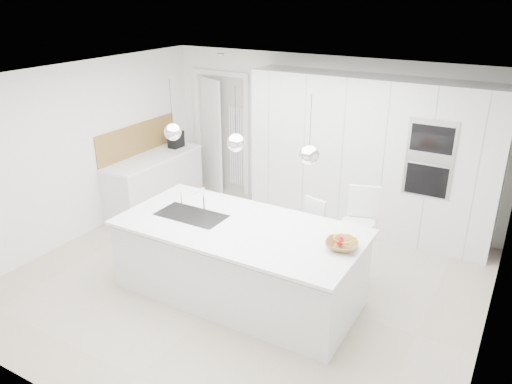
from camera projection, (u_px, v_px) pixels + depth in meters
The scene contains 26 objects.
floor at pixel (244, 280), 6.29m from camera, with size 5.50×5.50×0.00m, color #BFB39D.
wall_back at pixel (326, 137), 7.82m from camera, with size 5.50×5.50×0.00m, color white.
wall_left at pixel (78, 153), 7.09m from camera, with size 5.00×5.00×0.00m, color white.
ceiling at pixel (242, 81), 5.34m from camera, with size 5.50×5.50×0.00m, color white.
tall_cabinets at pixel (369, 156), 7.25m from camera, with size 3.60×0.60×2.30m, color silver.
oven_stack at pixel (429, 159), 6.51m from camera, with size 0.62×0.04×1.05m, color #A5A5A8, non-canonical shape.
doorway_frame at pixel (222, 135), 8.78m from camera, with size 1.11×0.08×2.13m, color white, non-canonical shape.
hallway_door at pixel (209, 134), 8.87m from camera, with size 0.82×0.04×2.00m, color white.
radiator at pixel (237, 147), 8.70m from camera, with size 0.32×0.04×1.40m, color white, non-canonical shape.
left_base_cabinets at pixel (155, 183), 8.22m from camera, with size 0.60×1.80×0.86m, color silver.
left_worktop at pixel (153, 158), 8.05m from camera, with size 0.62×1.82×0.04m, color white.
oak_backsplash at pixel (138, 139), 8.08m from camera, with size 0.02×1.80×0.50m, color olive.
island_base at pixel (238, 263), 5.84m from camera, with size 2.80×1.20×0.86m, color silver.
island_worktop at pixel (240, 227), 5.71m from camera, with size 2.84×1.40×0.04m, color white.
island_sink at pixel (192, 221), 6.00m from camera, with size 0.84×0.44×0.18m, color #3F3F42, non-canonical shape.
island_tap at pixel (204, 199), 6.05m from camera, with size 0.02×0.02×0.30m, color white.
pendant_left at pixel (173, 132), 5.68m from camera, with size 0.20×0.20×0.20m, color white.
pendant_mid at pixel (236, 143), 5.29m from camera, with size 0.20×0.20×0.20m, color white.
pendant_right at pixel (309, 155), 4.89m from camera, with size 0.20×0.20×0.20m, color white.
fruit_bowl at pixel (341, 245), 5.19m from camera, with size 0.34×0.34×0.08m, color olive.
espresso_machine at pixel (176, 139), 8.46m from camera, with size 0.17×0.26×0.28m, color black.
bar_stool_left at pixel (310, 240), 6.22m from camera, with size 0.33×0.46×1.01m, color white, non-canonical shape.
bar_stool_right at pixel (357, 237), 6.08m from camera, with size 0.40×0.56×1.21m, color white, non-canonical shape.
apple_a at pixel (340, 240), 5.22m from camera, with size 0.09×0.09×0.09m, color red.
apple_b at pixel (340, 242), 5.19m from camera, with size 0.08×0.08×0.08m, color red.
banana_bunch at pixel (344, 238), 5.16m from camera, with size 0.22×0.22×0.03m, color yellow.
Camera 1 is at (2.83, -4.60, 3.42)m, focal length 35.00 mm.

